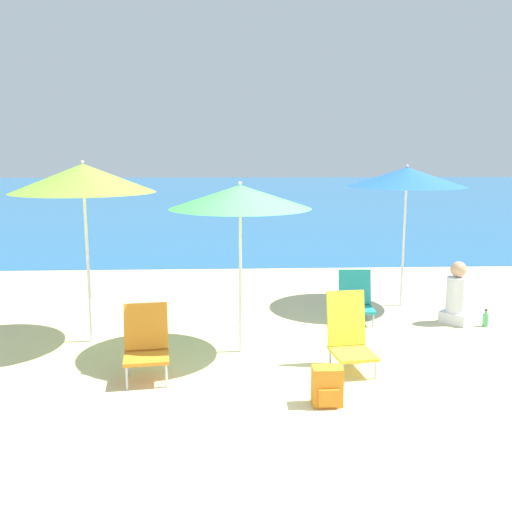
% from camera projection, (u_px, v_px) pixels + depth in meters
% --- Properties ---
extents(ground_plane, '(60.00, 60.00, 0.00)m').
position_uv_depth(ground_plane, '(333.00, 384.00, 5.80)').
color(ground_plane, beige).
extents(sea_water, '(60.00, 40.00, 0.01)m').
position_uv_depth(sea_water, '(249.00, 194.00, 31.15)').
color(sea_water, '#23669E').
rests_on(sea_water, ground).
extents(beach_umbrella_green, '(1.62, 1.62, 2.00)m').
position_uv_depth(beach_umbrella_green, '(240.00, 197.00, 6.42)').
color(beach_umbrella_green, white).
rests_on(beach_umbrella_green, ground).
extents(beach_umbrella_lime, '(1.71, 1.71, 2.23)m').
position_uv_depth(beach_umbrella_lime, '(83.00, 178.00, 6.74)').
color(beach_umbrella_lime, white).
rests_on(beach_umbrella_lime, ground).
extents(beach_umbrella_blue, '(1.73, 1.73, 2.14)m').
position_uv_depth(beach_umbrella_blue, '(407.00, 177.00, 8.41)').
color(beach_umbrella_blue, white).
rests_on(beach_umbrella_blue, ground).
extents(beach_chair_orange, '(0.52, 0.60, 0.76)m').
position_uv_depth(beach_chair_orange, '(146.00, 342.00, 5.92)').
color(beach_chair_orange, silver).
rests_on(beach_chair_orange, ground).
extents(beach_chair_teal, '(0.46, 0.52, 0.70)m').
position_uv_depth(beach_chair_teal, '(356.00, 298.00, 7.92)').
color(beach_chair_teal, silver).
rests_on(beach_chair_teal, ground).
extents(beach_chair_yellow, '(0.49, 0.62, 0.83)m').
position_uv_depth(beach_chair_yellow, '(349.00, 334.00, 6.17)').
color(beach_chair_yellow, silver).
rests_on(beach_chair_yellow, ground).
extents(person_seated_near, '(0.48, 0.48, 0.86)m').
position_uv_depth(person_seated_near, '(457.00, 297.00, 7.79)').
color(person_seated_near, silver).
rests_on(person_seated_near, ground).
extents(backpack_orange, '(0.28, 0.22, 0.37)m').
position_uv_depth(backpack_orange, '(327.00, 386.00, 5.30)').
color(backpack_orange, orange).
rests_on(backpack_orange, ground).
extents(water_bottle, '(0.08, 0.08, 0.24)m').
position_uv_depth(water_bottle, '(485.00, 320.00, 7.69)').
color(water_bottle, '#4CB266').
rests_on(water_bottle, ground).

